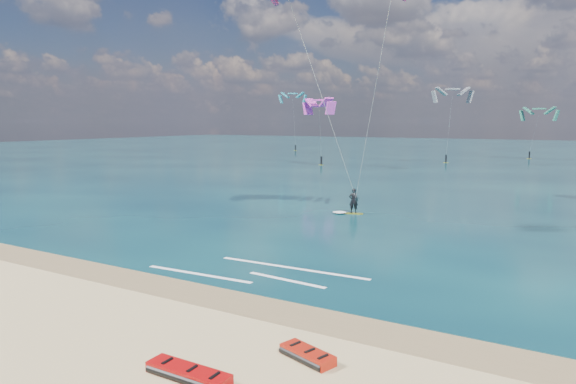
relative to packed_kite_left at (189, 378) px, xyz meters
name	(u,v)px	position (x,y,z in m)	size (l,w,h in m)	color
ground	(423,190)	(-5.23, 42.75, 0.00)	(320.00, 320.00, 0.00)	tan
wet_sand_strip	(185,290)	(-5.23, 5.75, 0.00)	(320.00, 2.40, 0.01)	brown
sea	(507,155)	(-5.23, 106.75, 0.02)	(320.00, 200.00, 0.04)	#082330
packed_kite_left	(189,378)	(0.00, 0.00, 0.00)	(2.82, 0.99, 0.36)	#AD0909
packed_kite_mid	(307,359)	(2.35, 2.70, 0.00)	(2.00, 0.97, 0.35)	#B71C0C
kitesurfer_main	(346,80)	(-5.32, 22.68, 9.95)	(9.49, 9.46, 19.12)	#B4C116
shoreline_foam	(261,272)	(-3.74, 9.43, 0.05)	(10.25, 3.64, 0.01)	white
distant_kites	(489,130)	(-5.07, 81.52, 5.71)	(93.18, 36.94, 13.52)	#984D7F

